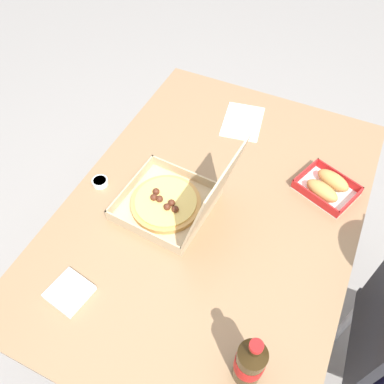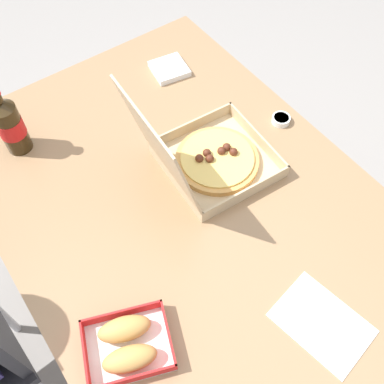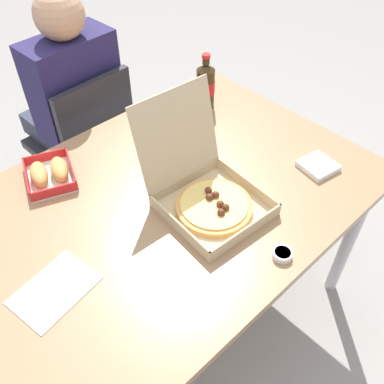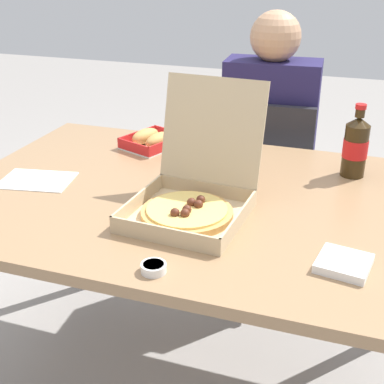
{
  "view_description": "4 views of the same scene",
  "coord_description": "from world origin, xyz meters",
  "px_view_note": "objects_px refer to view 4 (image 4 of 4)",
  "views": [
    {
      "loc": [
        0.75,
        0.28,
        1.82
      ],
      "look_at": [
        -0.0,
        -0.08,
        0.77
      ],
      "focal_mm": 37.55,
      "sensor_mm": 36.0,
      "label": 1
    },
    {
      "loc": [
        -0.54,
        0.37,
        1.74
      ],
      "look_at": [
        0.01,
        -0.02,
        0.74
      ],
      "focal_mm": 41.99,
      "sensor_mm": 36.0,
      "label": 2
    },
    {
      "loc": [
        -0.6,
        -0.74,
        1.68
      ],
      "look_at": [
        0.05,
        -0.06,
        0.73
      ],
      "focal_mm": 39.33,
      "sensor_mm": 36.0,
      "label": 3
    },
    {
      "loc": [
        0.45,
        -1.28,
        1.35
      ],
      "look_at": [
        0.03,
        -0.04,
        0.74
      ],
      "focal_mm": 49.13,
      "sensor_mm": 36.0,
      "label": 4
    }
  ],
  "objects_px": {
    "chair": "(266,180)",
    "dipping_sauce_cup": "(154,267)",
    "bread_side_box": "(152,140)",
    "paper_menu": "(37,180)",
    "cola_bottle": "(356,146)",
    "pizza_box_open": "(192,197)",
    "diner_person": "(271,128)",
    "napkin_pile": "(344,263)"
  },
  "relations": [
    {
      "from": "bread_side_box",
      "to": "paper_menu",
      "type": "distance_m",
      "value": 0.44
    },
    {
      "from": "chair",
      "to": "napkin_pile",
      "type": "distance_m",
      "value": 1.05
    },
    {
      "from": "bread_side_box",
      "to": "paper_menu",
      "type": "xyz_separation_m",
      "value": [
        -0.21,
        -0.39,
        -0.02
      ]
    },
    {
      "from": "diner_person",
      "to": "bread_side_box",
      "type": "bearing_deg",
      "value": -127.76
    },
    {
      "from": "chair",
      "to": "cola_bottle",
      "type": "relative_size",
      "value": 3.71
    },
    {
      "from": "paper_menu",
      "to": "chair",
      "type": "bearing_deg",
      "value": 44.0
    },
    {
      "from": "cola_bottle",
      "to": "dipping_sauce_cup",
      "type": "bearing_deg",
      "value": -118.55
    },
    {
      "from": "diner_person",
      "to": "pizza_box_open",
      "type": "bearing_deg",
      "value": -92.85
    },
    {
      "from": "chair",
      "to": "dipping_sauce_cup",
      "type": "relative_size",
      "value": 14.82
    },
    {
      "from": "diner_person",
      "to": "pizza_box_open",
      "type": "distance_m",
      "value": 0.88
    },
    {
      "from": "bread_side_box",
      "to": "dipping_sauce_cup",
      "type": "bearing_deg",
      "value": -67.21
    },
    {
      "from": "bread_side_box",
      "to": "pizza_box_open",
      "type": "bearing_deg",
      "value": -56.08
    },
    {
      "from": "chair",
      "to": "dipping_sauce_cup",
      "type": "distance_m",
      "value": 1.14
    },
    {
      "from": "bread_side_box",
      "to": "napkin_pile",
      "type": "relative_size",
      "value": 2.1
    },
    {
      "from": "dipping_sauce_cup",
      "to": "napkin_pile",
      "type": "bearing_deg",
      "value": 21.03
    },
    {
      "from": "paper_menu",
      "to": "dipping_sauce_cup",
      "type": "xyz_separation_m",
      "value": [
        0.52,
        -0.34,
        0.01
      ]
    },
    {
      "from": "paper_menu",
      "to": "bread_side_box",
      "type": "bearing_deg",
      "value": 51.11
    },
    {
      "from": "pizza_box_open",
      "to": "paper_menu",
      "type": "relative_size",
      "value": 1.8
    },
    {
      "from": "bread_side_box",
      "to": "cola_bottle",
      "type": "bearing_deg",
      "value": -3.58
    },
    {
      "from": "chair",
      "to": "pizza_box_open",
      "type": "relative_size",
      "value": 2.19
    },
    {
      "from": "chair",
      "to": "paper_menu",
      "type": "relative_size",
      "value": 3.95
    },
    {
      "from": "napkin_pile",
      "to": "paper_menu",
      "type": "bearing_deg",
      "value": 168.06
    },
    {
      "from": "chair",
      "to": "napkin_pile",
      "type": "xyz_separation_m",
      "value": [
        0.35,
        -0.96,
        0.25
      ]
    },
    {
      "from": "diner_person",
      "to": "paper_menu",
      "type": "height_order",
      "value": "diner_person"
    },
    {
      "from": "diner_person",
      "to": "bread_side_box",
      "type": "xyz_separation_m",
      "value": [
        -0.34,
        -0.44,
        0.06
      ]
    },
    {
      "from": "chair",
      "to": "bread_side_box",
      "type": "distance_m",
      "value": 0.58
    },
    {
      "from": "diner_person",
      "to": "dipping_sauce_cup",
      "type": "relative_size",
      "value": 20.54
    },
    {
      "from": "chair",
      "to": "paper_menu",
      "type": "bearing_deg",
      "value": -125.87
    },
    {
      "from": "pizza_box_open",
      "to": "dipping_sauce_cup",
      "type": "height_order",
      "value": "pizza_box_open"
    },
    {
      "from": "paper_menu",
      "to": "napkin_pile",
      "type": "distance_m",
      "value": 0.93
    },
    {
      "from": "diner_person",
      "to": "bread_side_box",
      "type": "distance_m",
      "value": 0.56
    },
    {
      "from": "diner_person",
      "to": "cola_bottle",
      "type": "height_order",
      "value": "diner_person"
    },
    {
      "from": "paper_menu",
      "to": "napkin_pile",
      "type": "height_order",
      "value": "napkin_pile"
    },
    {
      "from": "napkin_pile",
      "to": "dipping_sauce_cup",
      "type": "height_order",
      "value": "same"
    },
    {
      "from": "bread_side_box",
      "to": "paper_menu",
      "type": "relative_size",
      "value": 1.1
    },
    {
      "from": "cola_bottle",
      "to": "paper_menu",
      "type": "distance_m",
      "value": 0.96
    },
    {
      "from": "diner_person",
      "to": "napkin_pile",
      "type": "bearing_deg",
      "value": -70.92
    },
    {
      "from": "bread_side_box",
      "to": "dipping_sauce_cup",
      "type": "xyz_separation_m",
      "value": [
        0.31,
        -0.73,
        -0.01
      ]
    },
    {
      "from": "chair",
      "to": "dipping_sauce_cup",
      "type": "height_order",
      "value": "chair"
    },
    {
      "from": "diner_person",
      "to": "pizza_box_open",
      "type": "xyz_separation_m",
      "value": [
        -0.04,
        -0.88,
        0.08
      ]
    },
    {
      "from": "chair",
      "to": "diner_person",
      "type": "relative_size",
      "value": 0.72
    },
    {
      "from": "diner_person",
      "to": "napkin_pile",
      "type": "height_order",
      "value": "diner_person"
    }
  ]
}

